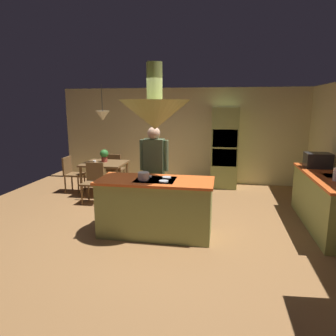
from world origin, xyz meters
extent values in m
plane|color=olive|center=(0.00, 0.00, 0.00)|extent=(8.16, 8.16, 0.00)
cube|color=beige|center=(0.00, 3.45, 1.27)|extent=(6.80, 0.10, 2.55)
cube|color=#8C934C|center=(0.00, -0.20, 0.45)|extent=(1.81, 0.74, 0.89)
cube|color=#E05B23|center=(0.00, -0.20, 0.91)|extent=(1.87, 0.80, 0.04)
cube|color=black|center=(0.00, -0.20, 0.93)|extent=(0.64, 0.52, 0.01)
cylinder|color=#B2B2B7|center=(-0.16, -0.33, 0.94)|extent=(0.15, 0.15, 0.02)
cylinder|color=#B2B2B7|center=(0.16, -0.33, 0.94)|extent=(0.15, 0.15, 0.02)
cylinder|color=#B2B2B7|center=(-0.16, -0.07, 0.94)|extent=(0.15, 0.15, 0.02)
cylinder|color=#B2B2B7|center=(0.16, -0.07, 0.94)|extent=(0.15, 0.15, 0.02)
cube|color=#8C934C|center=(2.84, 0.60, 0.45)|extent=(0.62, 2.25, 0.89)
cube|color=#E05B23|center=(2.84, 0.60, 0.91)|extent=(0.66, 2.29, 0.04)
cube|color=#8C934C|center=(1.10, 3.05, 1.03)|extent=(0.66, 0.62, 2.05)
cube|color=black|center=(1.10, 2.76, 1.30)|extent=(0.60, 0.04, 0.44)
cube|color=black|center=(1.10, 2.76, 0.82)|extent=(0.60, 0.04, 0.44)
cube|color=brown|center=(-1.70, 1.90, 0.74)|extent=(0.98, 0.91, 0.04)
cylinder|color=brown|center=(-2.13, 1.51, 0.36)|extent=(0.06, 0.06, 0.72)
cylinder|color=brown|center=(-1.27, 1.51, 0.36)|extent=(0.06, 0.06, 0.72)
cylinder|color=brown|center=(-2.13, 2.29, 0.36)|extent=(0.06, 0.06, 0.72)
cylinder|color=brown|center=(-1.27, 2.29, 0.36)|extent=(0.06, 0.06, 0.72)
cylinder|color=tan|center=(-0.26, 0.47, 0.43)|extent=(0.14, 0.14, 0.85)
cylinder|color=tan|center=(-0.08, 0.47, 0.43)|extent=(0.14, 0.14, 0.85)
cube|color=#4C6042|center=(-0.17, 0.47, 1.18)|extent=(0.36, 0.22, 0.66)
cylinder|color=#4C6042|center=(-0.39, 0.47, 1.21)|extent=(0.09, 0.09, 0.56)
cylinder|color=#4C6042|center=(0.05, 0.47, 1.21)|extent=(0.09, 0.09, 0.56)
sphere|color=tan|center=(-0.17, 0.47, 1.61)|extent=(0.23, 0.23, 0.23)
cone|color=#8C934C|center=(0.00, -0.20, 1.96)|extent=(1.10, 1.10, 0.45)
cylinder|color=#8C934C|center=(0.00, -0.20, 2.46)|extent=(0.24, 0.24, 0.55)
cone|color=beige|center=(-1.70, 1.90, 1.86)|extent=(0.32, 0.32, 0.22)
cylinder|color=black|center=(-1.70, 1.90, 2.27)|extent=(0.01, 0.01, 0.60)
cube|color=brown|center=(-1.70, 1.15, 0.44)|extent=(0.40, 0.40, 0.04)
cube|color=brown|center=(-1.70, 1.33, 0.66)|extent=(0.40, 0.04, 0.42)
cylinder|color=brown|center=(-1.87, 0.98, 0.21)|extent=(0.04, 0.04, 0.43)
cylinder|color=brown|center=(-1.53, 0.98, 0.21)|extent=(0.04, 0.04, 0.43)
cylinder|color=brown|center=(-1.87, 1.32, 0.21)|extent=(0.04, 0.04, 0.43)
cylinder|color=brown|center=(-1.53, 1.32, 0.21)|extent=(0.04, 0.04, 0.43)
cube|color=brown|center=(-1.70, 2.65, 0.44)|extent=(0.40, 0.40, 0.04)
cube|color=brown|center=(-1.70, 2.47, 0.66)|extent=(0.40, 0.04, 0.42)
cylinder|color=brown|center=(-1.53, 2.82, 0.21)|extent=(0.04, 0.04, 0.43)
cylinder|color=brown|center=(-1.87, 2.82, 0.21)|extent=(0.04, 0.04, 0.43)
cylinder|color=brown|center=(-1.53, 2.48, 0.21)|extent=(0.04, 0.04, 0.43)
cylinder|color=brown|center=(-1.87, 2.48, 0.21)|extent=(0.04, 0.04, 0.43)
cube|color=brown|center=(-2.49, 1.90, 0.44)|extent=(0.40, 0.40, 0.04)
cube|color=brown|center=(-2.67, 1.90, 0.66)|extent=(0.04, 0.40, 0.42)
cylinder|color=brown|center=(-2.32, 1.73, 0.21)|extent=(0.04, 0.04, 0.43)
cylinder|color=brown|center=(-2.32, 2.07, 0.21)|extent=(0.04, 0.04, 0.43)
cylinder|color=brown|center=(-2.66, 1.73, 0.21)|extent=(0.04, 0.04, 0.43)
cylinder|color=brown|center=(-2.66, 2.07, 0.21)|extent=(0.04, 0.04, 0.43)
cylinder|color=#99382D|center=(-1.74, 2.00, 0.82)|extent=(0.14, 0.14, 0.12)
sphere|color=#2D722D|center=(-1.74, 2.00, 0.96)|extent=(0.20, 0.20, 0.20)
cylinder|color=white|center=(-1.85, 1.67, 0.81)|extent=(0.07, 0.07, 0.09)
cube|color=#232326|center=(2.84, 1.27, 1.07)|extent=(0.46, 0.36, 0.28)
cylinder|color=#B2B2B7|center=(-0.16, -0.33, 1.01)|extent=(0.18, 0.18, 0.12)
camera|label=1|loc=(1.04, -4.86, 2.11)|focal=32.75mm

